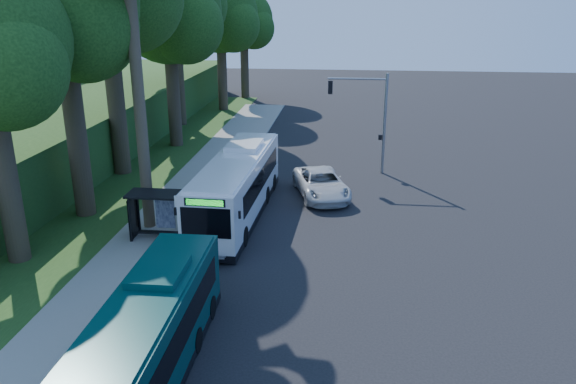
# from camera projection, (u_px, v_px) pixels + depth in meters

# --- Properties ---
(ground) EXTENTS (140.00, 140.00, 0.00)m
(ground) POSITION_uv_depth(u_px,v_px,m) (303.00, 223.00, 30.98)
(ground) COLOR black
(ground) RESTS_ON ground
(sidewalk) EXTENTS (4.50, 70.00, 0.12)m
(sidewalk) POSITION_uv_depth(u_px,v_px,m) (174.00, 217.00, 31.71)
(sidewalk) COLOR gray
(sidewalk) RESTS_ON ground
(red_curb) EXTENTS (0.25, 30.00, 0.13)m
(red_curb) POSITION_uv_depth(u_px,v_px,m) (196.00, 249.00, 27.72)
(red_curb) COLOR maroon
(red_curb) RESTS_ON ground
(grass_verge) EXTENTS (8.00, 70.00, 0.06)m
(grass_verge) POSITION_uv_depth(u_px,v_px,m) (113.00, 186.00, 36.99)
(grass_verge) COLOR #234719
(grass_verge) RESTS_ON ground
(bus_shelter) EXTENTS (3.20, 1.51, 2.55)m
(bus_shelter) POSITION_uv_depth(u_px,v_px,m) (156.00, 206.00, 28.44)
(bus_shelter) COLOR black
(bus_shelter) RESTS_ON ground
(stop_sign_pole) EXTENTS (0.35, 0.06, 3.17)m
(stop_sign_pole) POSITION_uv_depth(u_px,v_px,m) (179.00, 218.00, 26.15)
(stop_sign_pole) COLOR gray
(stop_sign_pole) RESTS_ON ground
(traffic_signal_pole) EXTENTS (4.10, 0.30, 7.00)m
(traffic_signal_pole) POSITION_uv_depth(u_px,v_px,m) (370.00, 111.00, 38.53)
(traffic_signal_pole) COLOR gray
(traffic_signal_pole) RESTS_ON ground
(hillside_backdrop) EXTENTS (24.00, 60.00, 8.80)m
(hillside_backdrop) POSITION_uv_depth(u_px,v_px,m) (6.00, 115.00, 47.04)
(hillside_backdrop) COLOR #234719
(hillside_backdrop) RESTS_ON ground
(tree_0) EXTENTS (8.40, 8.00, 15.70)m
(tree_0) POSITION_uv_depth(u_px,v_px,m) (62.00, 10.00, 28.55)
(tree_0) COLOR #382B1E
(tree_0) RESTS_ON ground
(tree_2) EXTENTS (8.82, 8.40, 15.12)m
(tree_2) POSITION_uv_depth(u_px,v_px,m) (169.00, 15.00, 43.76)
(tree_2) COLOR #382B1E
(tree_2) RESTS_ON ground
(tree_4) EXTENTS (8.40, 8.00, 14.14)m
(tree_4) POSITION_uv_depth(u_px,v_px,m) (221.00, 18.00, 58.98)
(tree_4) COLOR #382B1E
(tree_4) RESTS_ON ground
(tree_5) EXTENTS (7.35, 7.00, 12.86)m
(tree_5) POSITION_uv_depth(u_px,v_px,m) (244.00, 23.00, 66.64)
(tree_5) COLOR #382B1E
(tree_5) RESTS_ON ground
(white_bus) EXTENTS (3.11, 12.69, 3.76)m
(white_bus) POSITION_uv_depth(u_px,v_px,m) (237.00, 185.00, 31.60)
(white_bus) COLOR white
(white_bus) RESTS_ON ground
(teal_bus) EXTENTS (2.47, 11.08, 3.30)m
(teal_bus) POSITION_uv_depth(u_px,v_px,m) (146.00, 341.00, 17.60)
(teal_bus) COLOR #0A3836
(teal_bus) RESTS_ON ground
(pickup) EXTENTS (4.29, 6.46, 1.65)m
(pickup) POSITION_uv_depth(u_px,v_px,m) (321.00, 184.00, 34.97)
(pickup) COLOR silver
(pickup) RESTS_ON ground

